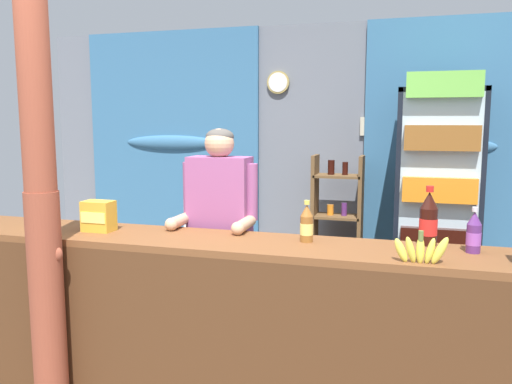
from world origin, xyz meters
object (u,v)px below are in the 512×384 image
Objects in this scene: bottle_shelf_rack at (337,221)px; snack_box_choco_powder at (99,216)px; timber_post at (42,201)px; shopkeeper at (220,219)px; soda_bottle_cola at (428,220)px; soda_bottle_grape_soda at (474,233)px; plastic_lawn_chair at (201,240)px; soda_bottle_iced_tea at (307,224)px; drink_fridge at (437,184)px; banana_bunch at (421,250)px; stall_counter at (216,309)px; soda_bottle_lime_soda at (40,210)px.

bottle_shelf_rack is 7.02× the size of snack_box_choco_powder.
timber_post is at bearing -108.43° from snack_box_choco_powder.
shopkeeper reaches higher than soda_bottle_cola.
soda_bottle_grape_soda is (1.50, -0.32, 0.06)m from shopkeeper.
soda_bottle_iced_tea is at bearing -51.93° from plastic_lawn_chair.
shopkeeper is at bearing -132.69° from drink_fridge.
timber_post is 1.24× the size of drink_fridge.
drink_fridge is 1.02m from bottle_shelf_rack.
timber_post is 1.91× the size of bottle_shelf_rack.
stall_counter is at bearing 175.91° from banana_bunch.
soda_bottle_lime_soda reaches higher than snack_box_choco_powder.
plastic_lawn_chair is at bearing 128.07° from soda_bottle_iced_tea.
shopkeeper is 1.16m from soda_bottle_lime_soda.
soda_bottle_cola is 0.66m from soda_bottle_iced_tea.
soda_bottle_cola is 1.37× the size of soda_bottle_grape_soda.
stall_counter is 0.69m from soda_bottle_iced_tea.
bottle_shelf_rack is 1.91m from shopkeeper.
plastic_lawn_chair is at bearing 89.31° from timber_post.
bottle_shelf_rack is at bearing 73.73° from shopkeeper.
drink_fridge is 8.59× the size of soda_bottle_iced_tea.
soda_bottle_lime_soda is (-2.61, -0.02, -0.00)m from soda_bottle_grape_soda.
stall_counter reaches higher than plastic_lawn_chair.
bottle_shelf_rack is 2.37m from soda_bottle_grape_soda.
bottle_shelf_rack is at bearing 63.43° from timber_post.
soda_bottle_lime_soda is (-0.38, -1.76, 0.56)m from plastic_lawn_chair.
banana_bunch is at bearing -4.09° from stall_counter.
drink_fridge is at bearing 67.31° from soda_bottle_iced_tea.
plastic_lawn_chair is at bearing 142.01° from soda_bottle_grape_soda.
timber_post is 3.15m from drink_fridge.
plastic_lawn_chair is 3.81× the size of soda_bottle_lime_soda.
drink_fridge is at bearing 47.31° from shopkeeper.
stall_counter is 2.14m from plastic_lawn_chair.
bottle_shelf_rack reaches higher than soda_bottle_lime_soda.
bottle_shelf_rack is at bearing 62.22° from snack_box_choco_powder.
soda_bottle_iced_tea is (0.64, -0.32, 0.06)m from shopkeeper.
stall_counter is 1.53× the size of timber_post.
shopkeeper is at bearing 154.29° from banana_bunch.
soda_bottle_lime_soda reaches higher than banana_bunch.
soda_bottle_grape_soda is at bearing -12.03° from shopkeeper.
timber_post is at bearing -168.98° from soda_bottle_grape_soda.
timber_post is at bearing -162.55° from soda_bottle_iced_tea.
soda_bottle_cola is 1.20× the size of banana_bunch.
soda_bottle_grape_soda is at bearing 2.24° from snack_box_choco_powder.
drink_fridge reaches higher than stall_counter.
drink_fridge is 2.33× the size of plastic_lawn_chair.
soda_bottle_lime_soda reaches higher than plastic_lawn_chair.
shopkeeper reaches higher than stall_counter.
soda_bottle_grape_soda is 0.88× the size of banana_bunch.
soda_bottle_lime_soda is at bearing -179.47° from soda_bottle_grape_soda.
timber_post reaches higher than shopkeeper.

